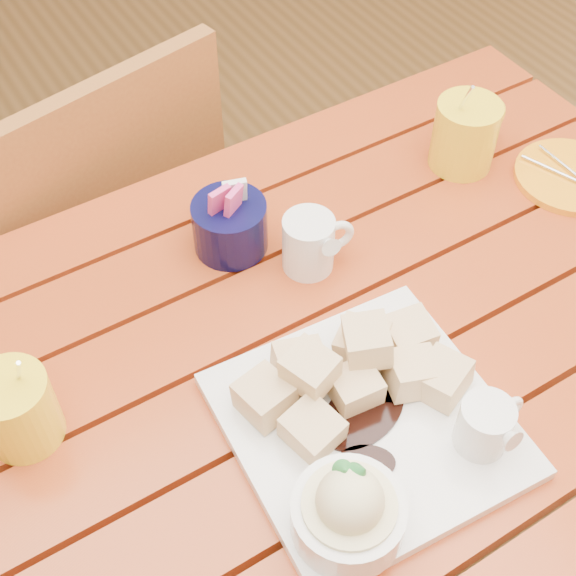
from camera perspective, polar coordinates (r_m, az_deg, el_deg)
table at (r=1.05m, az=2.50°, el=-8.18°), size 1.20×0.79×0.75m
dessert_plate at (r=0.87m, az=5.57°, el=-10.16°), size 0.31×0.31×0.12m
coffee_mug_left at (r=0.91m, az=-18.90°, el=-8.20°), size 0.12×0.08×0.14m
coffee_mug_right at (r=1.19m, az=12.57°, el=10.71°), size 0.13×0.09×0.15m
cream_pitcher at (r=1.02m, az=1.60°, el=3.28°), size 0.10×0.08×0.08m
sugar_caddy at (r=1.05m, az=-4.15°, el=4.51°), size 0.10×0.10×0.11m
orange_saucer at (r=1.23m, az=19.49°, el=7.51°), size 0.16×0.16×0.02m
chair_far at (r=1.48m, az=-13.40°, el=3.32°), size 0.49×0.49×0.88m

